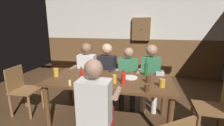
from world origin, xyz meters
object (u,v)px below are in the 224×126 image
plate_0 (130,77)px  pint_glass_0 (114,79)px  wall_dart_cabinet (141,29)px  pint_glass_4 (148,79)px  bottle_1 (146,69)px  pint_glass_3 (147,88)px  person_2 (128,74)px  person_0 (86,70)px  person_4 (96,104)px  bottle_0 (123,78)px  pint_glass_5 (56,72)px  person_3 (150,73)px  chair_empty_near_left (22,89)px  table_candle (70,83)px  chair_empty_far_end (217,108)px  bottle_3 (100,69)px  pint_glass_1 (162,83)px  condiment_caddy (160,74)px  person_1 (106,71)px  bottle_2 (82,77)px  dining_table (109,84)px  pint_glass_2 (88,75)px

plate_0 → pint_glass_0: bearing=-126.4°
wall_dart_cabinet → pint_glass_4: bearing=-85.4°
bottle_1 → pint_glass_3: size_ratio=2.80×
person_2 → wall_dart_cabinet: wall_dart_cabinet is taller
person_0 → person_4: 1.54m
person_2 → bottle_0: person_2 is taller
pint_glass_5 → person_3: bearing=25.8°
person_0 → pint_glass_3: bearing=138.0°
chair_empty_near_left → table_candle: size_ratio=11.00×
person_2 → plate_0: 0.59m
chair_empty_far_end → plate_0: (-1.27, 0.18, 0.30)m
bottle_3 → pint_glass_1: bottle_3 is taller
person_0 → condiment_caddy: person_0 is taller
chair_empty_far_end → person_1: bearing=70.0°
bottle_2 → pint_glass_1: bearing=5.3°
condiment_caddy → chair_empty_near_left: bearing=-170.2°
person_3 → dining_table: bearing=49.1°
plate_0 → person_1: bearing=134.9°
bottle_1 → pint_glass_1: (0.23, -0.47, -0.06)m
pint_glass_0 → pint_glass_4: size_ratio=1.13×
pint_glass_4 → pint_glass_5: pint_glass_5 is taller
dining_table → person_1: size_ratio=1.59×
bottle_0 → pint_glass_5: bearing=174.8°
pint_glass_0 → pint_glass_1: (0.69, -0.02, -0.01)m
bottle_2 → pint_glass_0: size_ratio=1.98×
bottle_3 → pint_glass_0: bottle_3 is taller
pint_glass_4 → person_0: bearing=149.8°
bottle_0 → pint_glass_2: bearing=166.3°
bottle_3 → person_3: bearing=31.8°
wall_dart_cabinet → pint_glass_1: bearing=-82.0°
chair_empty_far_end → pint_glass_1: pint_glass_1 is taller
person_2 → pint_glass_5: bearing=29.3°
table_candle → pint_glass_2: size_ratio=0.71×
condiment_caddy → bottle_2: size_ratio=0.55×
dining_table → pint_glass_1: (0.80, -0.19, 0.16)m
dining_table → chair_empty_near_left: 1.67m
table_candle → condiment_caddy: table_candle is taller
person_4 → pint_glass_5: bearing=145.4°
bottle_2 → pint_glass_3: (0.94, -0.10, -0.05)m
chair_empty_far_end → bottle_1: 1.15m
bottle_1 → pint_glass_2: bearing=-161.7°
dining_table → wall_dart_cabinet: wall_dart_cabinet is taller
table_candle → pint_glass_5: (-0.41, 0.33, 0.03)m
chair_empty_far_end → bottle_2: bearing=99.0°
person_2 → bottle_3: 0.73m
table_candle → bottle_0: (0.75, 0.22, 0.05)m
person_3 → bottle_3: bearing=34.9°
bottle_1 → pint_glass_0: size_ratio=2.35×
person_3 → pint_glass_3: size_ratio=11.51×
person_3 → bottle_3: size_ratio=4.71×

